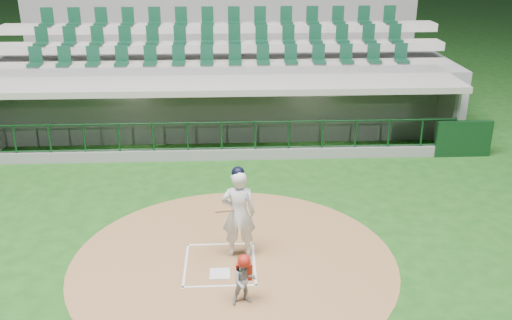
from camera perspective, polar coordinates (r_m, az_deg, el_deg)
The scene contains 8 objects.
ground at distance 12.98m, azimuth -3.60°, elevation -9.68°, with size 120.00×120.00×0.00m, color #164413.
dirt_circle at distance 12.81m, azimuth -2.25°, elevation -10.10°, with size 7.20×7.20×0.01m, color brown.
home_plate at distance 12.38m, azimuth -3.64°, elevation -11.28°, with size 0.43×0.43×0.02m, color silver.
batter_box_chalk at distance 12.72m, azimuth -3.62°, elevation -10.32°, with size 1.55×1.80×0.01m.
dugout_structure at distance 19.77m, azimuth -3.48°, elevation 4.64°, with size 16.40×3.70×3.00m.
seating_deck at distance 22.63m, azimuth -3.41°, elevation 8.03°, with size 17.00×6.72×5.15m.
batter at distance 12.53m, azimuth -1.77°, elevation -5.27°, with size 0.92×0.90×2.14m.
catcher at distance 11.23m, azimuth -1.18°, elevation -11.80°, with size 0.56×0.48×1.07m.
Camera 1 is at (0.26, -11.09, 6.75)m, focal length 40.00 mm.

